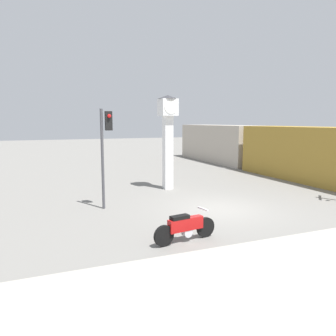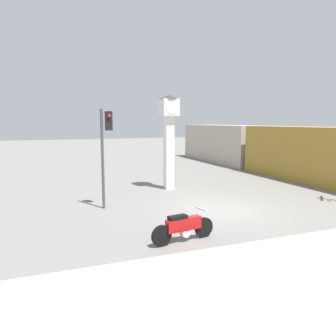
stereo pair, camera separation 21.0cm
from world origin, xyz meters
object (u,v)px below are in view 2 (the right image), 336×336
object	(u,v)px
motorcycle	(183,227)
clock_tower	(169,128)
traffic_light	(106,141)
freight_train	(258,148)

from	to	relation	value
motorcycle	clock_tower	world-z (taller)	clock_tower
traffic_light	freight_train	bearing A→B (deg)	29.33
clock_tower	traffic_light	size ratio (longest dim) A/B	1.21
clock_tower	freight_train	world-z (taller)	clock_tower
motorcycle	traffic_light	bearing A→B (deg)	97.30
clock_tower	traffic_light	distance (m)	4.95
motorcycle	freight_train	world-z (taller)	freight_train
motorcycle	traffic_light	world-z (taller)	traffic_light
motorcycle	traffic_light	size ratio (longest dim) A/B	0.52
motorcycle	traffic_light	distance (m)	5.66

